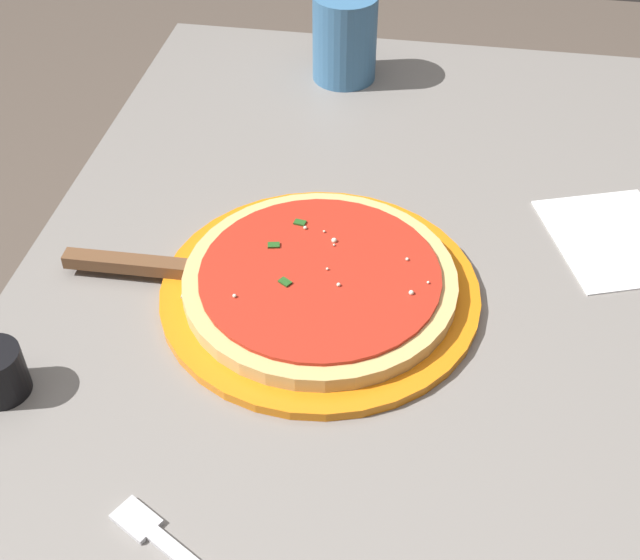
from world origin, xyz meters
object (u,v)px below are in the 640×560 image
(serving_plate, at_px, (320,291))
(napkin_folded_right, at_px, (614,239))
(cup_tall_drink, at_px, (345,38))
(pizza, at_px, (320,280))
(pizza_server, at_px, (166,269))

(serving_plate, height_order, napkin_folded_right, serving_plate)
(cup_tall_drink, distance_m, napkin_folded_right, 0.46)
(pizza, relative_size, napkin_folded_right, 1.73)
(pizza_server, bearing_deg, napkin_folded_right, 107.10)
(napkin_folded_right, bearing_deg, cup_tall_drink, -131.99)
(serving_plate, bearing_deg, cup_tall_drink, -174.94)
(cup_tall_drink, bearing_deg, serving_plate, 5.06)
(pizza_server, relative_size, cup_tall_drink, 1.89)
(serving_plate, xyz_separation_m, napkin_folded_right, (-0.14, 0.30, -0.00))
(pizza, bearing_deg, serving_plate, 19.26)
(cup_tall_drink, bearing_deg, pizza_server, -14.89)
(pizza, xyz_separation_m, napkin_folded_right, (-0.14, 0.30, -0.02))
(serving_plate, distance_m, napkin_folded_right, 0.33)
(serving_plate, bearing_deg, pizza_server, -88.68)
(pizza, distance_m, cup_tall_drink, 0.44)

